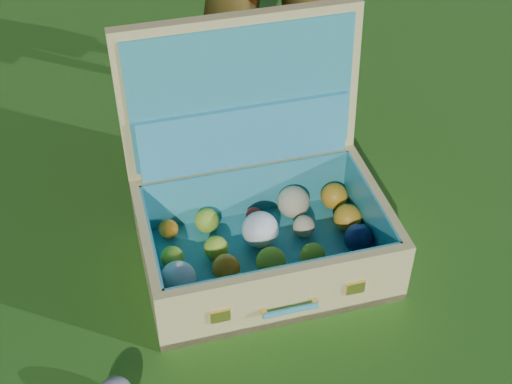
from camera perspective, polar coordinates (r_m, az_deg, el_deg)
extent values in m
plane|color=#215114|center=(1.76, 2.71, -9.90)|extent=(60.00, 60.00, 0.00)
cube|color=#D0BB70|center=(1.86, 0.70, -5.60)|extent=(0.62, 0.42, 0.02)
cube|color=#D0BB70|center=(1.68, 2.51, -8.36)|extent=(0.61, 0.03, 0.18)
cube|color=#D0BB70|center=(1.94, -0.81, 0.06)|extent=(0.61, 0.03, 0.18)
cube|color=#D0BB70|center=(1.77, -8.58, -5.56)|extent=(0.03, 0.36, 0.18)
cube|color=#D0BB70|center=(1.88, 9.42, -2.15)|extent=(0.03, 0.36, 0.18)
cube|color=teal|center=(1.85, 0.71, -5.30)|extent=(0.57, 0.37, 0.01)
cube|color=teal|center=(1.68, 2.38, -7.76)|extent=(0.57, 0.02, 0.16)
cube|color=teal|center=(1.92, -0.70, 0.04)|extent=(0.57, 0.02, 0.16)
cube|color=teal|center=(1.76, -8.16, -5.23)|extent=(0.01, 0.36, 0.16)
cube|color=teal|center=(1.87, 9.06, -1.98)|extent=(0.01, 0.36, 0.16)
cube|color=#D0BB70|center=(1.79, -1.24, 8.05)|extent=(0.61, 0.08, 0.41)
cube|color=teal|center=(1.77, -1.07, 7.73)|extent=(0.57, 0.04, 0.36)
cube|color=teal|center=(1.83, -0.90, 4.48)|extent=(0.55, 0.04, 0.17)
cube|color=#F2C659|center=(1.64, -2.89, -9.88)|extent=(0.05, 0.01, 0.04)
cube|color=#F2C659|center=(1.71, 7.95, -7.59)|extent=(0.05, 0.01, 0.04)
cylinder|color=teal|center=(1.67, 2.79, -9.45)|extent=(0.13, 0.02, 0.01)
cube|color=#F2C659|center=(1.66, 0.66, -9.67)|extent=(0.01, 0.02, 0.01)
cube|color=#F2C659|center=(1.69, 4.72, -8.81)|extent=(0.01, 0.02, 0.01)
sphere|color=#A3C02F|center=(1.71, -6.09, -8.81)|extent=(0.07, 0.07, 0.07)
sphere|color=silver|center=(1.72, -1.87, -8.33)|extent=(0.06, 0.06, 0.06)
sphere|color=orange|center=(1.74, 2.08, -7.48)|extent=(0.06, 0.06, 0.06)
sphere|color=#0F1F4B|center=(1.76, 5.89, -6.93)|extent=(0.06, 0.06, 0.06)
sphere|color=red|center=(1.80, 8.73, -6.35)|extent=(0.05, 0.05, 0.05)
sphere|color=silver|center=(1.75, -6.23, -6.91)|extent=(0.09, 0.09, 0.09)
sphere|color=orange|center=(1.77, -2.41, -6.09)|extent=(0.07, 0.07, 0.07)
sphere|color=#A3C02F|center=(1.78, 1.22, -5.59)|extent=(0.08, 0.08, 0.08)
sphere|color=#A3C02F|center=(1.81, 4.59, -5.09)|extent=(0.06, 0.06, 0.06)
sphere|color=#0F1F4B|center=(1.86, 8.20, -3.68)|extent=(0.08, 0.08, 0.08)
sphere|color=#A3C02F|center=(1.82, -6.72, -5.20)|extent=(0.06, 0.06, 0.06)
sphere|color=#A3C02F|center=(1.83, -3.22, -4.48)|extent=(0.06, 0.06, 0.06)
sphere|color=silver|center=(1.85, 0.34, -3.02)|extent=(0.10, 0.10, 0.10)
sphere|color=beige|center=(1.89, 3.85, -2.75)|extent=(0.06, 0.06, 0.06)
sphere|color=orange|center=(1.91, 7.32, -2.05)|extent=(0.07, 0.07, 0.07)
sphere|color=orange|center=(1.90, -7.02, -2.95)|extent=(0.05, 0.05, 0.05)
sphere|color=#A3C02F|center=(1.90, -3.95, -2.29)|extent=(0.07, 0.07, 0.07)
sphere|color=red|center=(1.93, -0.18, -1.87)|extent=(0.04, 0.04, 0.04)
sphere|color=beige|center=(1.93, 3.00, -0.79)|extent=(0.09, 0.09, 0.09)
sphere|color=orange|center=(1.97, 6.27, -0.32)|extent=(0.07, 0.07, 0.07)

